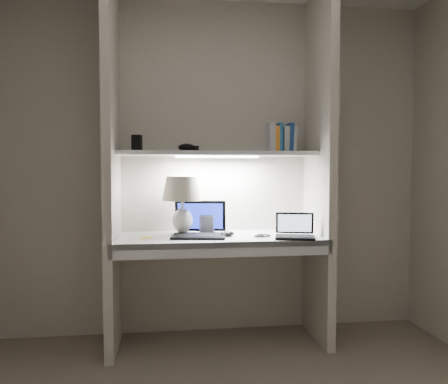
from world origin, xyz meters
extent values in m
cube|color=beige|center=(0.00, 1.50, 1.25)|extent=(3.20, 0.01, 2.50)
cube|color=beige|center=(-0.73, 1.23, 1.25)|extent=(0.06, 0.55, 2.50)
cube|color=beige|center=(0.73, 1.23, 1.25)|extent=(0.06, 0.55, 2.50)
cube|color=white|center=(0.00, 1.23, 0.75)|extent=(1.40, 0.55, 0.04)
cube|color=silver|center=(0.00, 0.96, 0.72)|extent=(1.46, 0.03, 0.10)
cube|color=silver|center=(0.00, 1.32, 1.35)|extent=(1.40, 0.36, 0.03)
cube|color=white|center=(0.00, 1.32, 1.33)|extent=(0.60, 0.04, 0.02)
cylinder|color=white|center=(-0.25, 1.28, 0.78)|extent=(0.11, 0.11, 0.02)
ellipsoid|color=white|center=(-0.25, 1.28, 0.88)|extent=(0.14, 0.14, 0.18)
cylinder|color=white|center=(-0.25, 1.28, 0.98)|extent=(0.02, 0.02, 0.08)
sphere|color=#FFD899|center=(-0.25, 1.28, 1.06)|extent=(0.04, 0.04, 0.04)
cube|color=black|center=(-0.15, 1.17, 0.78)|extent=(0.40, 0.30, 0.02)
cube|color=black|center=(-0.15, 1.17, 0.79)|extent=(0.33, 0.22, 0.00)
cube|color=black|center=(-0.12, 1.32, 0.90)|extent=(0.37, 0.12, 0.23)
cube|color=#192CD5|center=(-0.12, 1.32, 0.90)|extent=(0.32, 0.10, 0.19)
cube|color=black|center=(0.49, 1.03, 0.78)|extent=(0.30, 0.24, 0.02)
cube|color=black|center=(0.49, 1.03, 0.79)|extent=(0.25, 0.18, 0.00)
cube|color=black|center=(0.52, 1.14, 0.86)|extent=(0.27, 0.12, 0.15)
cube|color=silver|center=(0.52, 1.13, 0.86)|extent=(0.23, 0.10, 0.12)
cube|color=silver|center=(-0.07, 1.32, 0.84)|extent=(0.12, 0.10, 0.14)
ellipsoid|color=black|center=(0.05, 1.18, 0.79)|extent=(0.11, 0.09, 0.04)
torus|color=black|center=(0.30, 1.16, 0.78)|extent=(0.11, 0.11, 0.01)
cube|color=yellow|center=(-0.50, 1.20, 0.77)|extent=(0.08, 0.08, 0.00)
cube|color=silver|center=(0.59, 1.43, 1.46)|extent=(0.03, 0.15, 0.19)
cube|color=#23498E|center=(0.56, 1.43, 1.47)|extent=(0.04, 0.15, 0.22)
cube|color=#BCBBB7|center=(0.53, 1.43, 1.46)|extent=(0.04, 0.15, 0.19)
cube|color=#2B7BBE|center=(0.48, 1.43, 1.47)|extent=(0.02, 0.15, 0.22)
cube|color=orange|center=(0.46, 1.43, 1.46)|extent=(0.03, 0.15, 0.19)
cube|color=silver|center=(0.42, 1.43, 1.47)|extent=(0.04, 0.15, 0.22)
cube|color=black|center=(-0.57, 1.35, 1.42)|extent=(0.08, 0.06, 0.11)
ellipsoid|color=black|center=(-0.22, 1.32, 1.39)|extent=(0.14, 0.11, 0.05)
camera|label=1|loc=(-0.36, -1.80, 1.24)|focal=35.00mm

